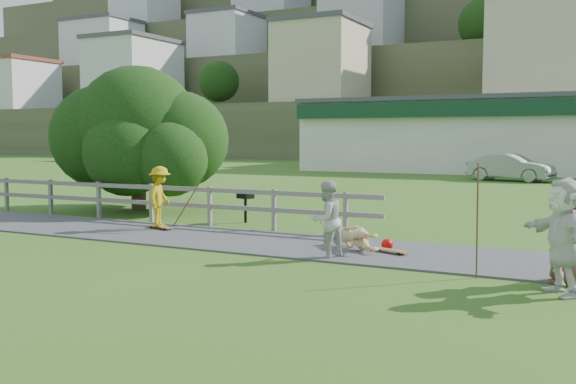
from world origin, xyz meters
name	(u,v)px	position (x,y,z in m)	size (l,w,h in m)	color
ground	(203,251)	(0.00, 0.00, 0.00)	(260.00, 260.00, 0.00)	#35621C
path	(239,240)	(0.00, 1.50, 0.02)	(34.00, 3.00, 0.04)	#38383B
fence	(135,196)	(-4.62, 3.30, 0.72)	(15.05, 0.10, 1.10)	slate
strip_mall	(546,134)	(4.00, 34.94, 2.58)	(32.50, 10.75, 5.10)	beige
hillside	(553,54)	(0.00, 91.31, 14.41)	(220.00, 67.00, 47.50)	#414D2D
skater_rider	(160,200)	(-2.72, 2.04, 0.79)	(1.03, 0.59, 1.59)	#BB9B11
skater_fallen	(356,238)	(2.94, 1.50, 0.28)	(1.54, 0.37, 0.56)	#D6B376
spectator_a	(326,220)	(2.73, 0.39, 0.79)	(0.77, 0.60, 1.58)	#BBBBB7
spectator_c	(568,232)	(7.20, 0.15, 0.88)	(0.86, 0.56, 1.76)	brown
spectator_d	(563,236)	(7.18, -0.69, 0.92)	(1.71, 0.54, 1.84)	silver
car_silver	(510,167)	(2.95, 25.64, 0.76)	(1.60, 4.60, 1.51)	gray
tree	(138,156)	(-6.30, 5.51, 1.82)	(6.59, 6.59, 3.63)	black
bbq	(245,207)	(-1.48, 4.35, 0.46)	(0.42, 0.32, 0.92)	black
longboard_rider	(161,228)	(-2.72, 2.04, 0.05)	(0.89, 0.22, 0.10)	brown
longboard_fallen	(390,252)	(3.74, 1.40, 0.05)	(0.87, 0.21, 0.10)	brown
helmet	(387,245)	(3.54, 1.85, 0.13)	(0.25, 0.25, 0.25)	#B70A06
pole_rider	(188,196)	(-2.12, 2.44, 0.91)	(0.03, 0.03, 1.81)	#513520
pole_spec_left	(477,221)	(5.77, -0.07, 1.01)	(0.03, 0.03, 2.01)	#513520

